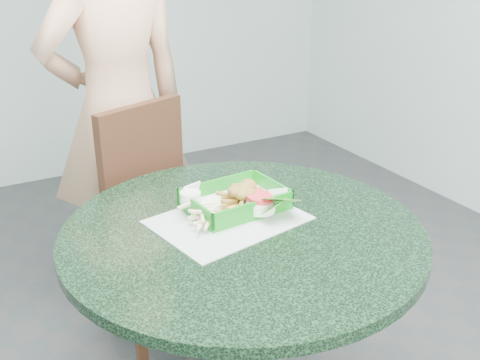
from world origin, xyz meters
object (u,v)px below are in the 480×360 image
dining_chair (154,215)px  sauce_ramekin (190,202)px  cafe_table (243,288)px  diner_person (117,88)px  food_basket (235,209)px  crab_sandwich (242,202)px

dining_chair → sauce_ramekin: bearing=-117.7°
cafe_table → diner_person: size_ratio=0.51×
cafe_table → sauce_ramekin: bearing=118.4°
dining_chair → food_basket: (0.06, -0.52, 0.24)m
diner_person → food_basket: size_ratio=7.08×
cafe_table → food_basket: 0.22m
sauce_ramekin → crab_sandwich: bearing=-30.4°
cafe_table → diner_person: 1.03m
diner_person → crab_sandwich: diner_person is taller
diner_person → food_basket: 0.88m
cafe_table → food_basket: size_ratio=3.61×
cafe_table → food_basket: food_basket is taller
dining_chair → crab_sandwich: (0.07, -0.55, 0.27)m
food_basket → sauce_ramekin: size_ratio=4.59×
food_basket → sauce_ramekin: bearing=159.6°
crab_sandwich → sauce_ramekin: crab_sandwich is taller
cafe_table → crab_sandwich: (0.04, 0.08, 0.22)m
diner_person → sauce_ramekin: diner_person is taller
cafe_table → dining_chair: bearing=92.1°
food_basket → sauce_ramekin: 0.13m
diner_person → crab_sandwich: 0.90m
cafe_table → crab_sandwich: bearing=62.0°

